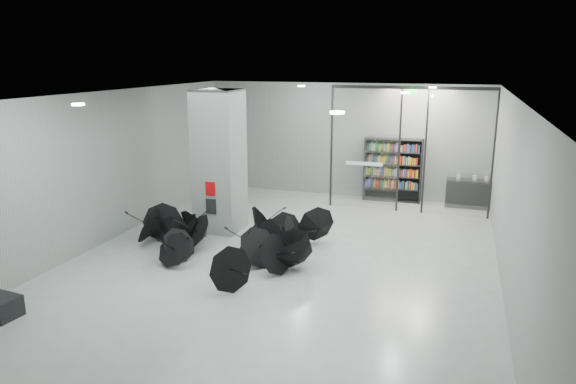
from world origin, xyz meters
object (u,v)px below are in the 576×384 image
(umbrella_cluster, at_px, (230,242))
(shop_counter, at_px, (470,193))
(bookshelf, at_px, (392,170))
(column, at_px, (219,161))

(umbrella_cluster, bearing_deg, shop_counter, 48.15)
(bookshelf, distance_m, shop_counter, 2.66)
(column, bearing_deg, shop_counter, 34.56)
(column, bearing_deg, umbrella_cluster, -58.50)
(column, relative_size, bookshelf, 1.84)
(umbrella_cluster, bearing_deg, column, 121.50)
(bookshelf, height_order, umbrella_cluster, bookshelf)
(bookshelf, height_order, shop_counter, bookshelf)
(shop_counter, relative_size, umbrella_cluster, 0.28)
(bookshelf, distance_m, umbrella_cluster, 7.28)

